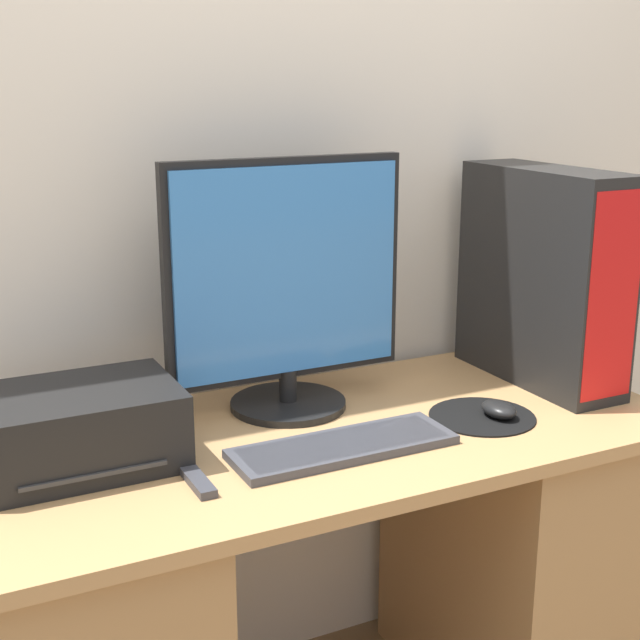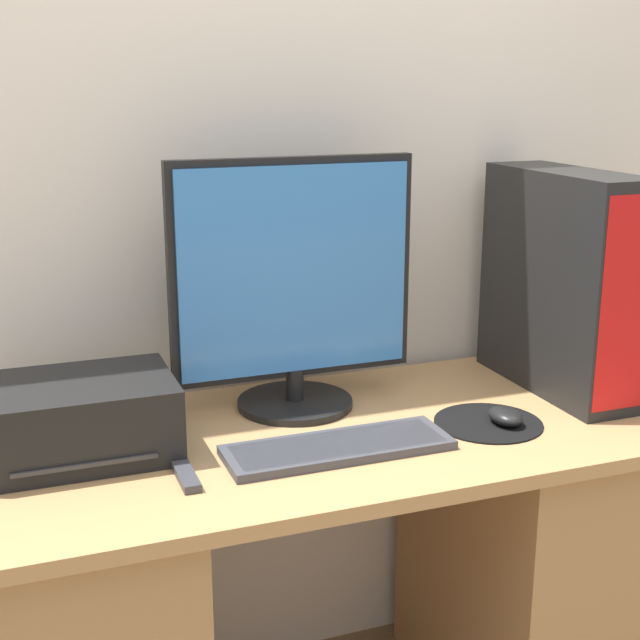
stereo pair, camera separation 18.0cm
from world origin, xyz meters
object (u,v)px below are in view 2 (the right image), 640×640
monitor (294,283)px  mouse (505,416)px  computer_tower (563,282)px  keyboard (338,447)px  remote_control (186,475)px  printer (77,419)px

monitor → mouse: bearing=-35.2°
mouse → computer_tower: (0.25, 0.17, 0.24)m
monitor → mouse: monitor is taller
keyboard → remote_control: bearing=-177.0°
printer → monitor: bearing=12.5°
keyboard → computer_tower: (0.63, 0.17, 0.25)m
monitor → printer: bearing=-167.5°
printer → remote_control: 0.26m
mouse → monitor: bearing=144.8°
keyboard → remote_control: size_ratio=3.39×
keyboard → mouse: 0.38m
remote_control → computer_tower: bearing=11.5°
computer_tower → printer: bearing=-179.5°
computer_tower → mouse: bearing=-145.3°
printer → remote_control: printer is taller
monitor → mouse: size_ratio=6.07×
printer → keyboard: bearing=-18.9°
computer_tower → printer: (-1.11, -0.01, -0.18)m
mouse → printer: (-0.87, 0.16, 0.05)m
mouse → remote_control: mouse is taller
computer_tower → remote_control: (-0.94, -0.19, -0.25)m
monitor → remote_control: monitor is taller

